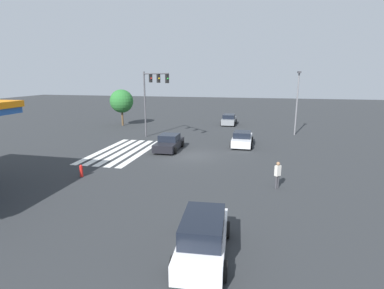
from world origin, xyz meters
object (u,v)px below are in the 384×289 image
pedestrian (278,174)px  car_1 (203,236)px  traffic_signal_mast (152,90)px  fire_hydrant (81,171)px  car_3 (242,139)px  car_0 (229,120)px  street_light_pole_a (297,97)px  tree_corner_a (122,101)px  car_2 (169,143)px

pedestrian → car_1: bearing=112.0°
traffic_signal_mast → fire_hydrant: 13.76m
car_1 → car_3: car_1 is taller
car_0 → street_light_pole_a: 10.89m
car_1 → fire_hydrant: (-7.26, -9.86, -0.37)m
tree_corner_a → car_3: bearing=62.6°
car_0 → street_light_pole_a: bearing=-126.0°
car_3 → street_light_pole_a: street_light_pole_a is taller
car_1 → car_2: bearing=17.3°
traffic_signal_mast → fire_hydrant: traffic_signal_mast is taller
traffic_signal_mast → tree_corner_a: (-8.01, -7.36, -1.93)m
car_2 → street_light_pole_a: street_light_pole_a is taller
car_0 → car_3: 13.06m
traffic_signal_mast → car_0: traffic_signal_mast is taller
traffic_signal_mast → car_1: traffic_signal_mast is taller
car_0 → fire_hydrant: car_0 is taller
tree_corner_a → fire_hydrant: (20.86, 6.79, -2.95)m
traffic_signal_mast → fire_hydrant: size_ratio=8.44×
tree_corner_a → street_light_pole_a: bearing=85.0°
pedestrian → fire_hydrant: 13.06m
traffic_signal_mast → street_light_pole_a: (-6.03, 15.39, -0.89)m
traffic_signal_mast → car_2: size_ratio=1.64×
pedestrian → tree_corner_a: (-20.19, -19.81, 2.42)m
car_0 → car_3: size_ratio=0.90×
tree_corner_a → car_2: bearing=40.8°
car_3 → pedestrian: 11.70m
car_2 → fire_hydrant: car_2 is taller
traffic_signal_mast → street_light_pole_a: 16.56m
traffic_signal_mast → car_1: bearing=-20.2°
car_1 → tree_corner_a: (-28.12, -16.65, 2.58)m
pedestrian → fire_hydrant: bearing=46.7°
traffic_signal_mast → fire_hydrant: bearing=-47.5°
pedestrian → street_light_pole_a: bearing=-55.4°
car_1 → car_3: (-19.29, 0.38, -0.13)m
car_1 → tree_corner_a: 32.78m
car_2 → car_3: bearing=115.8°
car_1 → car_2: size_ratio=1.05×
car_2 → pedestrian: 12.39m
traffic_signal_mast → tree_corner_a: size_ratio=1.46×
street_light_pole_a → car_3: bearing=-39.9°
car_2 → tree_corner_a: (-12.10, -10.44, 2.72)m
car_3 → street_light_pole_a: size_ratio=0.64×
street_light_pole_a → fire_hydrant: size_ratio=8.47×
pedestrian → car_0: bearing=-33.6°
car_3 → tree_corner_a: 19.37m
tree_corner_a → fire_hydrant: bearing=18.0°
street_light_pole_a → traffic_signal_mast: bearing=-68.6°
car_0 → tree_corner_a: size_ratio=0.84×
car_3 → car_2: bearing=116.6°
fire_hydrant → traffic_signal_mast: bearing=177.5°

